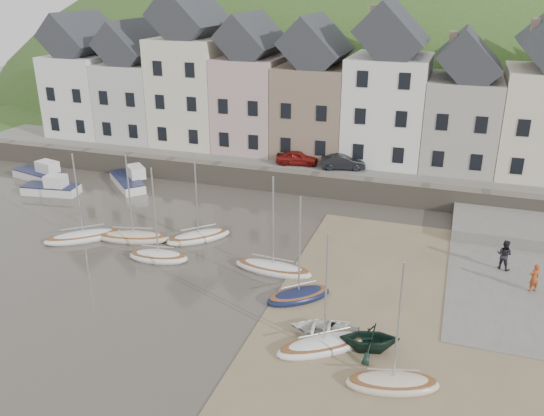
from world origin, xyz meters
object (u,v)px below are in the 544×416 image
(rowboat_white, at_px, (324,329))
(person_red, at_px, (534,278))
(person_dark, at_px, (504,255))
(rowboat_green, at_px, (370,337))
(sailboat_0, at_px, (83,236))
(car_left, at_px, (297,158))
(car_right, at_px, (343,162))

(rowboat_white, relative_size, person_red, 2.01)
(person_dark, bearing_deg, rowboat_green, 83.60)
(sailboat_0, xyz_separation_m, car_left, (10.39, 16.03, 1.95))
(sailboat_0, xyz_separation_m, person_dark, (26.77, 4.42, 0.80))
(sailboat_0, relative_size, car_left, 1.76)
(car_left, xyz_separation_m, car_right, (4.04, 0.00, -0.00))
(sailboat_0, relative_size, rowboat_green, 2.25)
(rowboat_green, bearing_deg, person_red, 122.06)
(sailboat_0, height_order, person_dark, sailboat_0)
(rowboat_white, bearing_deg, person_red, 121.98)
(rowboat_green, relative_size, person_red, 1.66)
(sailboat_0, relative_size, person_red, 3.73)
(person_red, bearing_deg, person_dark, -90.29)
(sailboat_0, bearing_deg, rowboat_green, -16.96)
(rowboat_white, height_order, person_dark, person_dark)
(rowboat_green, distance_m, person_red, 11.43)
(person_red, height_order, person_dark, person_dark)
(person_dark, relative_size, car_left, 0.53)
(sailboat_0, distance_m, car_right, 21.65)
(car_right, bearing_deg, car_left, 75.34)
(person_dark, bearing_deg, sailboat_0, 33.65)
(rowboat_white, distance_m, car_left, 23.15)
(rowboat_green, distance_m, person_dark, 12.40)
(car_left, distance_m, car_right, 4.04)
(rowboat_green, bearing_deg, car_right, -179.72)
(person_dark, height_order, car_left, car_left)
(sailboat_0, height_order, person_red, sailboat_0)
(rowboat_white, distance_m, person_dark, 13.34)
(rowboat_white, height_order, person_red, person_red)
(sailboat_0, distance_m, person_red, 28.34)
(person_red, relative_size, car_right, 0.46)
(person_dark, distance_m, car_left, 20.11)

